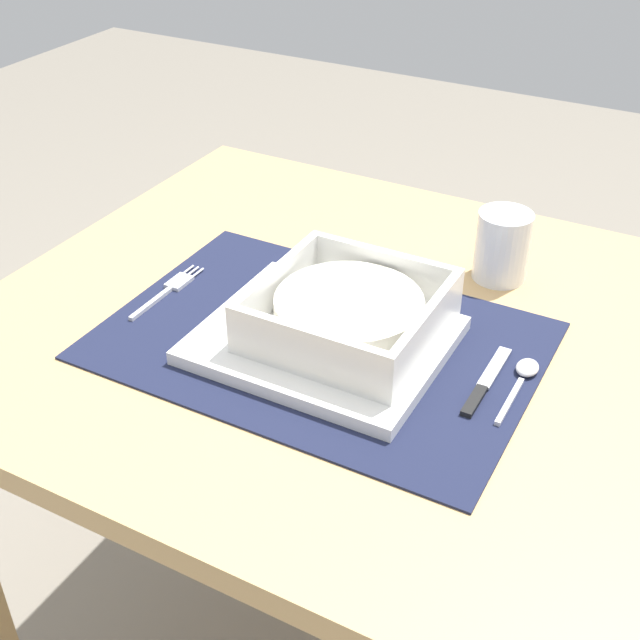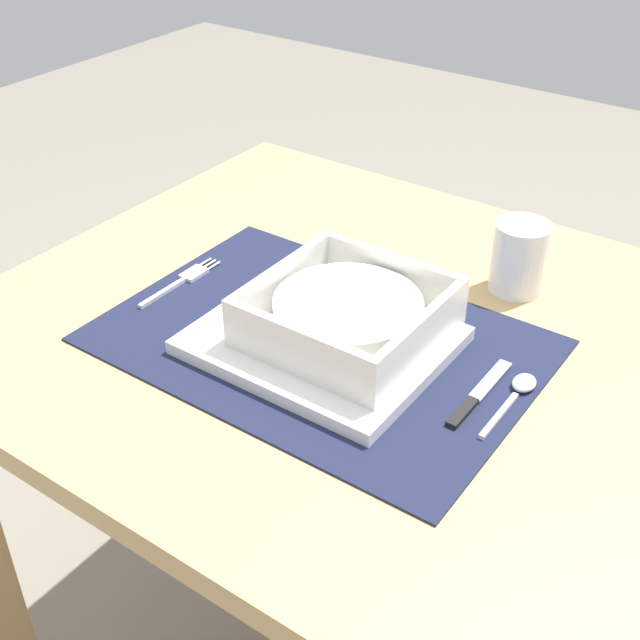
# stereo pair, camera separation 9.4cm
# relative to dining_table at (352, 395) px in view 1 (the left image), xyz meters

# --- Properties ---
(dining_table) EXTENTS (0.88, 0.75, 0.73)m
(dining_table) POSITION_rel_dining_table_xyz_m (0.00, 0.00, 0.00)
(dining_table) COLOR tan
(dining_table) RESTS_ON ground
(placemat) EXTENTS (0.49, 0.34, 0.00)m
(placemat) POSITION_rel_dining_table_xyz_m (-0.02, -0.05, 0.11)
(placemat) COLOR #191E38
(placemat) RESTS_ON dining_table
(serving_plate) EXTENTS (0.27, 0.22, 0.02)m
(serving_plate) POSITION_rel_dining_table_xyz_m (-0.01, -0.06, 0.12)
(serving_plate) COLOR white
(serving_plate) RESTS_ON placemat
(porridge_bowl) EXTENTS (0.19, 0.19, 0.06)m
(porridge_bowl) POSITION_rel_dining_table_xyz_m (0.01, -0.04, 0.15)
(porridge_bowl) COLOR white
(porridge_bowl) RESTS_ON serving_plate
(fork) EXTENTS (0.02, 0.13, 0.00)m
(fork) POSITION_rel_dining_table_xyz_m (-0.23, -0.05, 0.12)
(fork) COLOR silver
(fork) RESTS_ON placemat
(spoon) EXTENTS (0.02, 0.11, 0.01)m
(spoon) POSITION_rel_dining_table_xyz_m (0.21, -0.02, 0.12)
(spoon) COLOR silver
(spoon) RESTS_ON placemat
(butter_knife) EXTENTS (0.01, 0.13, 0.01)m
(butter_knife) POSITION_rel_dining_table_xyz_m (0.18, -0.05, 0.12)
(butter_knife) COLOR black
(butter_knife) RESTS_ON placemat
(drinking_glass) EXTENTS (0.07, 0.07, 0.09)m
(drinking_glass) POSITION_rel_dining_table_xyz_m (0.12, 0.18, 0.15)
(drinking_glass) COLOR white
(drinking_glass) RESTS_ON dining_table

